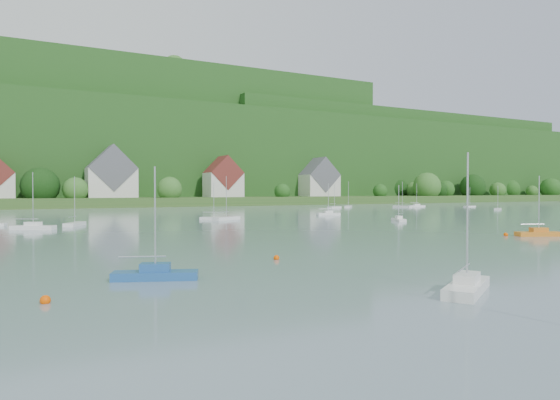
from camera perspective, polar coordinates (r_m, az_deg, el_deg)
far_shore_strip at (r=191.68m, az=-20.69°, el=-0.15°), size 600.00×60.00×3.00m
forested_ridge at (r=260.47m, az=-22.44°, el=4.85°), size 620.00×181.22×69.89m
village_building_2 at (r=180.49m, az=-18.68°, el=2.58°), size 16.00×11.44×18.00m
village_building_3 at (r=188.90m, az=-6.50°, el=2.30°), size 13.00×10.40×15.50m
village_building_4 at (r=212.68m, az=4.51°, el=2.21°), size 15.00×10.40×16.50m
near_sailboat_1 at (r=31.45m, az=-14.04°, el=-8.08°), size 5.24×3.16×6.85m
near_sailboat_3 at (r=28.45m, az=20.53°, el=-9.06°), size 5.45×4.24×7.40m
near_sailboat_5 at (r=66.61m, az=27.40°, el=-3.33°), size 5.46×3.41×7.15m
mooring_buoy_2 at (r=65.40m, az=24.34°, el=-3.74°), size 0.50×0.50×0.50m
mooring_buoy_3 at (r=39.32m, az=-0.41°, el=-6.80°), size 0.46×0.46×0.46m
mooring_buoy_5 at (r=26.85m, az=-25.19°, el=-10.60°), size 0.50×0.50×0.50m
far_sailboat_cluster at (r=110.55m, az=-12.21°, el=-1.55°), size 199.87×74.43×8.71m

